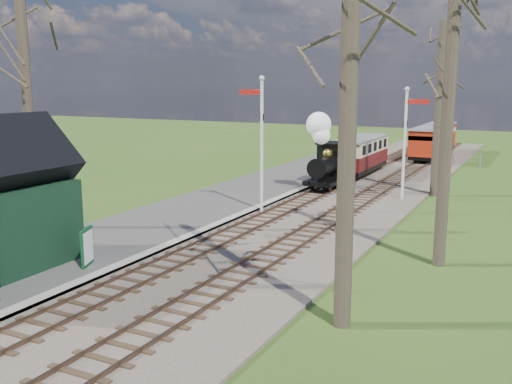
# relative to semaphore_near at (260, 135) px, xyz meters

# --- Properties ---
(distant_hills) EXTENTS (114.40, 48.00, 22.02)m
(distant_hills) POSITION_rel_semaphore_near_xyz_m (2.17, 48.38, -19.83)
(distant_hills) COLOR #385B23
(distant_hills) RESTS_ON ground
(ballast_bed) EXTENTS (8.00, 60.00, 0.10)m
(ballast_bed) POSITION_rel_semaphore_near_xyz_m (2.07, 6.00, -3.57)
(ballast_bed) COLOR brown
(ballast_bed) RESTS_ON ground
(track_near) EXTENTS (1.60, 60.00, 0.15)m
(track_near) POSITION_rel_semaphore_near_xyz_m (0.77, 6.00, -3.52)
(track_near) COLOR brown
(track_near) RESTS_ON ground
(track_far) EXTENTS (1.60, 60.00, 0.15)m
(track_far) POSITION_rel_semaphore_near_xyz_m (3.37, 6.00, -3.52)
(track_far) COLOR brown
(track_far) RESTS_ON ground
(platform) EXTENTS (5.00, 44.00, 0.20)m
(platform) POSITION_rel_semaphore_near_xyz_m (-2.73, -2.00, -3.52)
(platform) COLOR #474442
(platform) RESTS_ON ground
(coping_strip) EXTENTS (0.40, 44.00, 0.21)m
(coping_strip) POSITION_rel_semaphore_near_xyz_m (-0.43, -2.00, -3.52)
(coping_strip) COLOR #B2AD9E
(coping_strip) RESTS_ON ground
(semaphore_near) EXTENTS (1.22, 0.24, 6.22)m
(semaphore_near) POSITION_rel_semaphore_near_xyz_m (0.00, 0.00, 0.00)
(semaphore_near) COLOR silver
(semaphore_near) RESTS_ON ground
(semaphore_far) EXTENTS (1.22, 0.24, 5.72)m
(semaphore_far) POSITION_rel_semaphore_near_xyz_m (5.14, 6.00, -0.27)
(semaphore_far) COLOR silver
(semaphore_far) RESTS_ON ground
(bare_trees) EXTENTS (15.51, 22.39, 12.00)m
(bare_trees) POSITION_rel_semaphore_near_xyz_m (2.10, -5.90, 1.59)
(bare_trees) COLOR #382D23
(bare_trees) RESTS_ON ground
(fence_line) EXTENTS (12.60, 0.08, 1.00)m
(fence_line) POSITION_rel_semaphore_near_xyz_m (1.07, 20.00, -3.07)
(fence_line) COLOR slate
(fence_line) RESTS_ON ground
(locomotive) EXTENTS (1.69, 3.93, 4.22)m
(locomotive) POSITION_rel_semaphore_near_xyz_m (0.76, 6.83, -1.67)
(locomotive) COLOR black
(locomotive) RESTS_ON ground
(coach) EXTENTS (1.97, 6.74, 2.07)m
(coach) POSITION_rel_semaphore_near_xyz_m (0.77, 12.89, -2.19)
(coach) COLOR black
(coach) RESTS_ON ground
(red_carriage_a) EXTENTS (1.97, 4.87, 2.07)m
(red_carriage_a) POSITION_rel_semaphore_near_xyz_m (3.37, 21.40, -2.19)
(red_carriage_a) COLOR black
(red_carriage_a) RESTS_ON ground
(red_carriage_b) EXTENTS (1.97, 4.87, 2.07)m
(red_carriage_b) POSITION_rel_semaphore_near_xyz_m (3.37, 26.90, -2.19)
(red_carriage_b) COLOR black
(red_carriage_b) RESTS_ON ground
(sign_board) EXTENTS (0.39, 0.81, 1.22)m
(sign_board) POSITION_rel_semaphore_near_xyz_m (-1.24, -9.72, -2.81)
(sign_board) COLOR #0D3F1F
(sign_board) RESTS_ON platform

